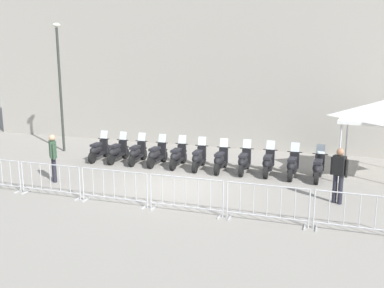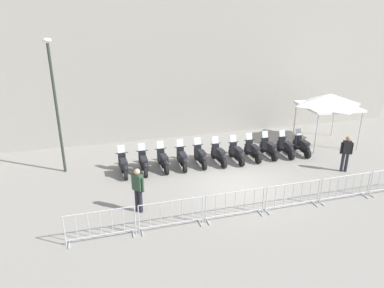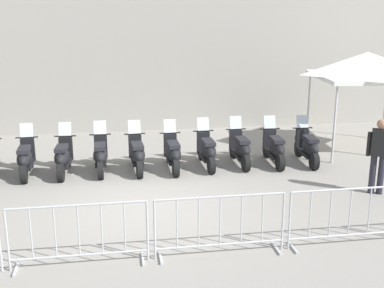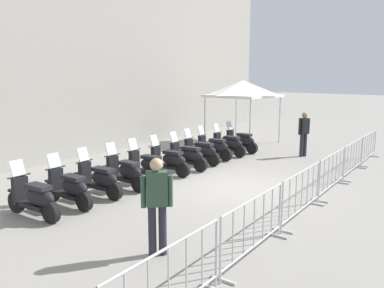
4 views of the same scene
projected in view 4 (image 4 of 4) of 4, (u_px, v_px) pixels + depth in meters
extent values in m
plane|color=gray|center=(235.00, 188.00, 10.77)|extent=(120.00, 120.00, 0.00)
cylinder|color=black|center=(17.00, 202.00, 8.80)|extent=(0.21, 0.50, 0.48)
cylinder|color=black|center=(51.00, 212.00, 8.13)|extent=(0.21, 0.50, 0.48)
cube|color=black|center=(33.00, 205.00, 8.46)|extent=(0.41, 0.90, 0.10)
ellipsoid|color=black|center=(40.00, 197.00, 8.27)|extent=(0.48, 0.88, 0.40)
cube|color=black|center=(38.00, 187.00, 8.24)|extent=(0.37, 0.64, 0.10)
cube|color=black|center=(20.00, 190.00, 8.65)|extent=(0.36, 0.19, 0.60)
cylinder|color=black|center=(19.00, 176.00, 8.59)|extent=(0.56, 0.12, 0.04)
cube|color=silver|center=(17.00, 168.00, 8.58)|extent=(0.34, 0.19, 0.35)
cube|color=black|center=(16.00, 191.00, 8.75)|extent=(0.25, 0.35, 0.06)
cylinder|color=black|center=(53.00, 192.00, 9.58)|extent=(0.19, 0.49, 0.48)
cylinder|color=black|center=(84.00, 201.00, 8.85)|extent=(0.19, 0.49, 0.48)
cube|color=black|center=(68.00, 195.00, 9.21)|extent=(0.36, 0.89, 0.10)
ellipsoid|color=black|center=(74.00, 187.00, 9.00)|extent=(0.44, 0.87, 0.40)
cube|color=black|center=(73.00, 178.00, 8.98)|extent=(0.34, 0.62, 0.10)
cube|color=black|center=(56.00, 181.00, 9.41)|extent=(0.35, 0.17, 0.60)
cylinder|color=black|center=(55.00, 168.00, 9.36)|extent=(0.56, 0.09, 0.04)
cube|color=silver|center=(54.00, 160.00, 9.35)|extent=(0.33, 0.17, 0.35)
cube|color=black|center=(52.00, 181.00, 9.53)|extent=(0.23, 0.34, 0.06)
cylinder|color=black|center=(81.00, 184.00, 10.30)|extent=(0.21, 0.50, 0.48)
cylinder|color=black|center=(114.00, 191.00, 9.64)|extent=(0.21, 0.50, 0.48)
cube|color=black|center=(97.00, 186.00, 9.96)|extent=(0.41, 0.90, 0.10)
ellipsoid|color=black|center=(104.00, 178.00, 9.77)|extent=(0.48, 0.89, 0.40)
cube|color=black|center=(103.00, 170.00, 9.75)|extent=(0.37, 0.64, 0.10)
cube|color=black|center=(85.00, 173.00, 10.15)|extent=(0.36, 0.19, 0.60)
cylinder|color=black|center=(84.00, 161.00, 10.09)|extent=(0.56, 0.12, 0.04)
cube|color=silver|center=(83.00, 154.00, 10.09)|extent=(0.34, 0.19, 0.35)
cube|color=black|center=(80.00, 174.00, 10.26)|extent=(0.25, 0.35, 0.06)
cylinder|color=black|center=(109.00, 176.00, 11.08)|extent=(0.17, 0.49, 0.48)
cylinder|color=black|center=(139.00, 183.00, 10.32)|extent=(0.17, 0.49, 0.48)
cube|color=black|center=(123.00, 178.00, 10.69)|extent=(0.33, 0.88, 0.10)
ellipsoid|color=black|center=(130.00, 171.00, 10.48)|extent=(0.41, 0.86, 0.40)
cube|color=black|center=(129.00, 163.00, 10.46)|extent=(0.32, 0.62, 0.10)
cube|color=black|center=(113.00, 167.00, 10.91)|extent=(0.35, 0.16, 0.60)
cylinder|color=black|center=(112.00, 155.00, 10.85)|extent=(0.56, 0.07, 0.04)
cube|color=silver|center=(111.00, 149.00, 10.85)|extent=(0.33, 0.16, 0.35)
cube|color=black|center=(109.00, 167.00, 11.03)|extent=(0.22, 0.33, 0.06)
cylinder|color=black|center=(130.00, 170.00, 11.81)|extent=(0.19, 0.49, 0.48)
cylinder|color=black|center=(161.00, 176.00, 11.10)|extent=(0.19, 0.49, 0.48)
cube|color=black|center=(145.00, 171.00, 11.45)|extent=(0.38, 0.89, 0.10)
ellipsoid|color=black|center=(152.00, 165.00, 11.25)|extent=(0.45, 0.88, 0.40)
cube|color=black|center=(151.00, 157.00, 11.23)|extent=(0.35, 0.63, 0.10)
cube|color=black|center=(134.00, 161.00, 11.65)|extent=(0.35, 0.18, 0.60)
cylinder|color=black|center=(134.00, 150.00, 11.59)|extent=(0.56, 0.10, 0.04)
cube|color=silver|center=(133.00, 144.00, 11.59)|extent=(0.33, 0.18, 0.35)
cube|color=black|center=(130.00, 161.00, 11.76)|extent=(0.24, 0.34, 0.06)
cylinder|color=black|center=(151.00, 165.00, 12.48)|extent=(0.22, 0.50, 0.48)
cylinder|color=black|center=(183.00, 170.00, 11.82)|extent=(0.22, 0.50, 0.48)
cube|color=black|center=(167.00, 166.00, 12.14)|extent=(0.42, 0.90, 0.10)
ellipsoid|color=black|center=(174.00, 160.00, 11.95)|extent=(0.49, 0.89, 0.40)
cube|color=black|center=(173.00, 153.00, 11.93)|extent=(0.37, 0.64, 0.10)
cube|color=black|center=(156.00, 156.00, 12.33)|extent=(0.36, 0.19, 0.60)
cylinder|color=black|center=(156.00, 146.00, 12.27)|extent=(0.56, 0.13, 0.04)
cube|color=silver|center=(154.00, 140.00, 12.27)|extent=(0.34, 0.19, 0.35)
cube|color=black|center=(151.00, 157.00, 12.43)|extent=(0.25, 0.35, 0.06)
cylinder|color=black|center=(171.00, 160.00, 13.21)|extent=(0.20, 0.49, 0.48)
cylinder|color=black|center=(201.00, 165.00, 12.52)|extent=(0.20, 0.49, 0.48)
cube|color=black|center=(185.00, 161.00, 12.86)|extent=(0.39, 0.90, 0.10)
ellipsoid|color=black|center=(192.00, 155.00, 12.66)|extent=(0.46, 0.88, 0.40)
cube|color=black|center=(191.00, 148.00, 12.64)|extent=(0.35, 0.63, 0.10)
cube|color=black|center=(175.00, 152.00, 13.05)|extent=(0.35, 0.18, 0.60)
cylinder|color=black|center=(175.00, 142.00, 13.00)|extent=(0.56, 0.11, 0.04)
cube|color=silver|center=(174.00, 137.00, 12.99)|extent=(0.33, 0.18, 0.35)
cube|color=black|center=(171.00, 152.00, 13.17)|extent=(0.24, 0.34, 0.06)
cylinder|color=black|center=(185.00, 155.00, 14.00)|extent=(0.20, 0.49, 0.48)
cylinder|color=black|center=(214.00, 159.00, 13.31)|extent=(0.20, 0.49, 0.48)
cube|color=black|center=(199.00, 156.00, 13.65)|extent=(0.39, 0.90, 0.10)
ellipsoid|color=black|center=(205.00, 150.00, 13.45)|extent=(0.46, 0.88, 0.40)
cube|color=black|center=(205.00, 144.00, 13.43)|extent=(0.35, 0.63, 0.10)
cube|color=black|center=(189.00, 147.00, 13.84)|extent=(0.36, 0.18, 0.60)
cylinder|color=black|center=(189.00, 138.00, 13.79)|extent=(0.56, 0.11, 0.04)
cube|color=silver|center=(188.00, 133.00, 13.78)|extent=(0.34, 0.18, 0.35)
cube|color=black|center=(185.00, 148.00, 13.96)|extent=(0.24, 0.34, 0.06)
cylinder|color=black|center=(198.00, 151.00, 14.77)|extent=(0.20, 0.49, 0.48)
cylinder|color=black|center=(226.00, 155.00, 14.08)|extent=(0.20, 0.49, 0.48)
cube|color=black|center=(212.00, 152.00, 14.42)|extent=(0.39, 0.90, 0.10)
ellipsoid|color=black|center=(218.00, 146.00, 14.22)|extent=(0.46, 0.88, 0.40)
cube|color=black|center=(217.00, 140.00, 14.20)|extent=(0.35, 0.63, 0.10)
cube|color=black|center=(202.00, 144.00, 14.61)|extent=(0.35, 0.18, 0.60)
cylinder|color=black|center=(202.00, 135.00, 14.56)|extent=(0.56, 0.11, 0.04)
cube|color=silver|center=(201.00, 130.00, 14.55)|extent=(0.34, 0.18, 0.35)
cube|color=black|center=(198.00, 144.00, 14.73)|extent=(0.24, 0.34, 0.06)
cylinder|color=black|center=(213.00, 148.00, 15.48)|extent=(0.18, 0.49, 0.48)
cylinder|color=black|center=(240.00, 151.00, 14.74)|extent=(0.18, 0.49, 0.48)
cube|color=black|center=(226.00, 148.00, 15.10)|extent=(0.35, 0.89, 0.10)
ellipsoid|color=black|center=(232.00, 143.00, 14.89)|extent=(0.42, 0.87, 0.40)
cube|color=black|center=(232.00, 138.00, 14.87)|extent=(0.33, 0.62, 0.10)
cube|color=black|center=(217.00, 141.00, 15.32)|extent=(0.35, 0.17, 0.60)
cylinder|color=black|center=(217.00, 132.00, 15.26)|extent=(0.56, 0.08, 0.04)
cube|color=silver|center=(216.00, 128.00, 15.26)|extent=(0.33, 0.16, 0.35)
cube|color=black|center=(213.00, 141.00, 15.43)|extent=(0.22, 0.33, 0.06)
cylinder|color=black|center=(226.00, 145.00, 16.20)|extent=(0.17, 0.49, 0.48)
cylinder|color=black|center=(252.00, 148.00, 15.44)|extent=(0.17, 0.49, 0.48)
cube|color=black|center=(239.00, 145.00, 15.81)|extent=(0.33, 0.88, 0.10)
ellipsoid|color=black|center=(245.00, 140.00, 15.60)|extent=(0.41, 0.86, 0.40)
cube|color=black|center=(244.00, 135.00, 15.58)|extent=(0.31, 0.61, 0.10)
cube|color=black|center=(230.00, 138.00, 16.03)|extent=(0.35, 0.16, 0.60)
cylinder|color=black|center=(230.00, 130.00, 15.98)|extent=(0.56, 0.07, 0.04)
cube|color=silver|center=(229.00, 126.00, 15.97)|extent=(0.33, 0.16, 0.35)
cube|color=black|center=(226.00, 138.00, 16.15)|extent=(0.22, 0.33, 0.06)
cylinder|color=#B2B5B7|center=(216.00, 254.00, 5.59)|extent=(0.04, 0.04, 1.05)
cylinder|color=#B2B5B7|center=(168.00, 247.00, 4.62)|extent=(2.19, 0.28, 0.04)
cylinder|color=#B2B5B7|center=(169.00, 281.00, 4.69)|extent=(0.02, 0.02, 0.87)
cylinder|color=#B2B5B7|center=(186.00, 269.00, 4.98)|extent=(0.02, 0.02, 0.87)
cylinder|color=#B2B5B7|center=(202.00, 258.00, 5.28)|extent=(0.02, 0.02, 0.87)
cube|color=#B2B5B7|center=(223.00, 280.00, 5.84)|extent=(0.09, 0.44, 0.04)
cube|color=#B2B5B7|center=(277.00, 236.00, 7.46)|extent=(0.09, 0.44, 0.04)
cylinder|color=#B2B5B7|center=(220.00, 251.00, 5.68)|extent=(0.04, 0.04, 1.05)
cylinder|color=#B2B5B7|center=(280.00, 210.00, 7.45)|extent=(0.04, 0.04, 1.05)
cylinder|color=#B2B5B7|center=(255.00, 198.00, 6.47)|extent=(2.19, 0.28, 0.04)
cylinder|color=#B2B5B7|center=(253.00, 247.00, 6.62)|extent=(2.19, 0.28, 0.04)
cylinder|color=#B2B5B7|center=(233.00, 237.00, 5.96)|extent=(0.02, 0.02, 0.87)
cylinder|color=#B2B5B7|center=(244.00, 230.00, 6.26)|extent=(0.02, 0.02, 0.87)
cylinder|color=#B2B5B7|center=(254.00, 223.00, 6.55)|extent=(0.02, 0.02, 0.87)
cylinder|color=#B2B5B7|center=(263.00, 216.00, 6.84)|extent=(0.02, 0.02, 0.87)
cylinder|color=#B2B5B7|center=(272.00, 211.00, 7.14)|extent=(0.02, 0.02, 0.87)
cube|color=#B2B5B7|center=(283.00, 231.00, 7.70)|extent=(0.09, 0.44, 0.04)
cube|color=#B2B5B7|center=(315.00, 204.00, 9.32)|extent=(0.09, 0.44, 0.04)
cylinder|color=#B2B5B7|center=(282.00, 208.00, 7.54)|extent=(0.04, 0.04, 1.05)
cylinder|color=#B2B5B7|center=(318.00, 183.00, 9.30)|extent=(0.04, 0.04, 1.05)
cylinder|color=#B2B5B7|center=(303.00, 171.00, 8.33)|extent=(2.19, 0.28, 0.04)
cylinder|color=#B2B5B7|center=(301.00, 209.00, 8.48)|extent=(2.19, 0.28, 0.04)
cylinder|color=#B2B5B7|center=(289.00, 199.00, 7.82)|extent=(0.02, 0.02, 0.87)
cylinder|color=#B2B5B7|center=(296.00, 194.00, 8.11)|extent=(0.02, 0.02, 0.87)
cylinder|color=#B2B5B7|center=(302.00, 190.00, 8.41)|extent=(0.02, 0.02, 0.87)
cylinder|color=#B2B5B7|center=(308.00, 187.00, 8.70)|extent=(0.02, 0.02, 0.87)
cylinder|color=#B2B5B7|center=(313.00, 183.00, 8.99)|extent=(0.02, 0.02, 0.87)
cube|color=#B2B5B7|center=(319.00, 201.00, 9.56)|extent=(0.09, 0.44, 0.04)
cube|color=#B2B5B7|center=(341.00, 183.00, 11.18)|extent=(0.09, 0.44, 0.04)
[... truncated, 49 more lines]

